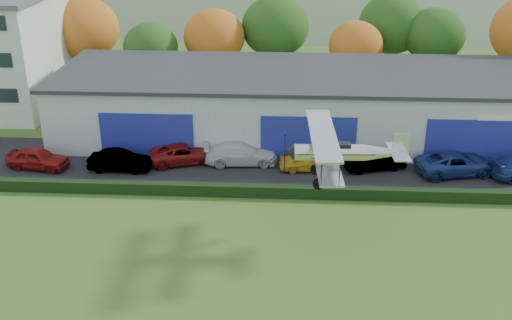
# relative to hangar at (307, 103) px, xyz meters

# --- Properties ---
(apron) EXTENTS (48.00, 9.00, 0.05)m
(apron) POSITION_rel_hangar_xyz_m (-2.00, -6.98, -2.63)
(apron) COLOR black
(apron) RESTS_ON ground
(hedge) EXTENTS (46.00, 0.60, 0.80)m
(hedge) POSITION_rel_hangar_xyz_m (-2.00, -11.78, -2.26)
(hedge) COLOR black
(hedge) RESTS_ON ground
(hangar) EXTENTS (40.60, 12.60, 5.30)m
(hangar) POSITION_rel_hangar_xyz_m (0.00, 0.00, 0.00)
(hangar) COLOR #B2B7BC
(hangar) RESTS_ON ground
(tree_belt) EXTENTS (75.70, 13.22, 10.12)m
(tree_belt) POSITION_rel_hangar_xyz_m (-4.15, 12.64, 2.95)
(tree_belt) COLOR #3D2614
(tree_belt) RESTS_ON ground
(distant_hills) EXTENTS (430.00, 196.00, 56.00)m
(distant_hills) POSITION_rel_hangar_xyz_m (-9.38, 112.02, -15.70)
(distant_hills) COLOR #4C6642
(distant_hills) RESTS_ON ground
(car_0) EXTENTS (4.73, 2.46, 1.54)m
(car_0) POSITION_rel_hangar_xyz_m (-19.61, -8.23, -1.84)
(car_0) COLOR maroon
(car_0) RESTS_ON apron
(car_1) EXTENTS (4.46, 1.59, 1.46)m
(car_1) POSITION_rel_hangar_xyz_m (-13.55, -8.29, -1.87)
(car_1) COLOR gray
(car_1) RESTS_ON apron
(car_2) EXTENTS (5.56, 3.85, 1.41)m
(car_2) POSITION_rel_hangar_xyz_m (-9.15, -6.62, -1.90)
(car_2) COLOR maroon
(car_2) RESTS_ON apron
(car_3) EXTENTS (5.50, 2.61, 1.55)m
(car_3) POSITION_rel_hangar_xyz_m (-4.94, -6.58, -1.83)
(car_3) COLOR silver
(car_3) RESTS_ON apron
(car_4) EXTENTS (4.05, 1.92, 1.34)m
(car_4) POSITION_rel_hangar_xyz_m (-0.09, -7.45, -1.94)
(car_4) COLOR gold
(car_4) RESTS_ON apron
(car_5) EXTENTS (4.77, 2.76, 1.49)m
(car_5) POSITION_rel_hangar_xyz_m (4.76, -7.09, -1.86)
(car_5) COLOR gray
(car_5) RESTS_ON apron
(car_6) EXTENTS (6.08, 3.77, 1.57)m
(car_6) POSITION_rel_hangar_xyz_m (10.48, -7.49, -1.82)
(car_6) COLOR navy
(car_6) RESTS_ON apron
(biplane) EXTENTS (6.95, 7.94, 2.98)m
(biplane) POSITION_rel_hangar_xyz_m (1.46, -16.10, 2.58)
(biplane) COLOR silver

